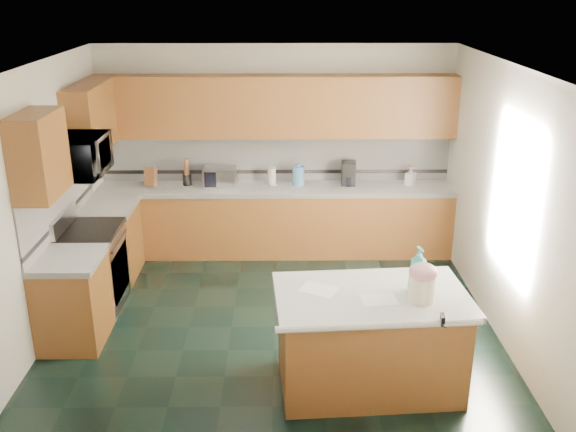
{
  "coord_description": "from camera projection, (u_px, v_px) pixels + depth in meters",
  "views": [
    {
      "loc": [
        0.09,
        -5.95,
        3.44
      ],
      "look_at": [
        0.15,
        0.35,
        1.12
      ],
      "focal_mm": 40.0,
      "sensor_mm": 36.0,
      "label": 1
    }
  ],
  "objects": [
    {
      "name": "wall_front",
      "position": [
        269.0,
        326.0,
        4.13
      ],
      "size": [
        4.6,
        0.04,
        2.7
      ],
      "primitive_type": "cube",
      "color": "silver",
      "rests_on": "ground"
    },
    {
      "name": "wall_back",
      "position": [
        275.0,
        148.0,
        8.48
      ],
      "size": [
        4.6,
        0.04,
        2.7
      ],
      "primitive_type": "cube",
      "color": "silver",
      "rests_on": "ground"
    },
    {
      "name": "back_accent_band",
      "position": [
        275.0,
        172.0,
        8.55
      ],
      "size": [
        4.6,
        0.01,
        0.05
      ],
      "primitive_type": "cube",
      "color": "black",
      "rests_on": "back_countertop"
    },
    {
      "name": "utensil_bundle",
      "position": [
        186.0,
        167.0,
        8.31
      ],
      "size": [
        0.07,
        0.07,
        0.21
      ],
      "primitive_type": "cylinder",
      "color": "#472814",
      "rests_on": "utensil_crock"
    },
    {
      "name": "paper_towel",
      "position": [
        272.0,
        176.0,
        8.38
      ],
      "size": [
        0.1,
        0.1,
        0.23
      ],
      "primitive_type": "cylinder",
      "color": "white",
      "rests_on": "back_countertop"
    },
    {
      "name": "left_backsplash",
      "position": [
        60.0,
        200.0,
        6.84
      ],
      "size": [
        0.02,
        2.3,
        0.63
      ],
      "primitive_type": "cube",
      "color": "silver",
      "rests_on": "wall_left"
    },
    {
      "name": "ceiling",
      "position": [
        272.0,
        67.0,
        5.83
      ],
      "size": [
        4.6,
        4.6,
        0.0
      ],
      "primitive_type": "plane",
      "color": "white",
      "rests_on": "ground"
    },
    {
      "name": "range_body",
      "position": [
        93.0,
        270.0,
        7.07
      ],
      "size": [
        0.6,
        0.76,
        0.88
      ],
      "primitive_type": "cube",
      "color": "#B7B7BC",
      "rests_on": "ground"
    },
    {
      "name": "back_backsplash",
      "position": [
        275.0,
        157.0,
        8.49
      ],
      "size": [
        4.6,
        0.02,
        0.63
      ],
      "primitive_type": "cube",
      "color": "silver",
      "rests_on": "back_countertop"
    },
    {
      "name": "left_upper_cab_rear",
      "position": [
        90.0,
        118.0,
        7.42
      ],
      "size": [
        0.33,
        1.09,
        0.78
      ],
      "primitive_type": "cube",
      "color": "#502F11",
      "rests_on": "wall_left"
    },
    {
      "name": "left_base_cab_front",
      "position": [
        73.0,
        302.0,
        6.38
      ],
      "size": [
        0.6,
        0.72,
        0.86
      ],
      "primitive_type": "cube",
      "color": "#502F11",
      "rests_on": "ground"
    },
    {
      "name": "toaster_oven_door",
      "position": [
        219.0,
        180.0,
        8.2
      ],
      "size": [
        0.38,
        0.01,
        0.2
      ],
      "primitive_type": "cube",
      "color": "black",
      "rests_on": "toaster_oven"
    },
    {
      "name": "soap_back_cap",
      "position": [
        411.0,
        166.0,
        8.3
      ],
      "size": [
        0.02,
        0.02,
        0.03
      ],
      "primitive_type": "cylinder",
      "color": "red",
      "rests_on": "soap_bottle_back"
    },
    {
      "name": "toaster_oven",
      "position": [
        220.0,
        177.0,
        8.33
      ],
      "size": [
        0.42,
        0.3,
        0.24
      ],
      "primitive_type": "cube",
      "rotation": [
        0.0,
        0.0,
        -0.03
      ],
      "color": "#B7B7BC",
      "rests_on": "back_countertop"
    },
    {
      "name": "island_top",
      "position": [
        372.0,
        297.0,
        5.5
      ],
      "size": [
        1.72,
        1.1,
        0.06
      ],
      "primitive_type": "cube",
      "rotation": [
        0.0,
        0.0,
        0.07
      ],
      "color": "white",
      "rests_on": "island_base"
    },
    {
      "name": "island_bullnose",
      "position": [
        380.0,
        326.0,
        5.04
      ],
      "size": [
        1.65,
        0.18,
        0.06
      ],
      "primitive_type": "cylinder",
      "rotation": [
        0.0,
        1.57,
        0.07
      ],
      "color": "white",
      "rests_on": "island_base"
    },
    {
      "name": "wall_left",
      "position": [
        37.0,
        207.0,
        6.28
      ],
      "size": [
        0.04,
        4.6,
        2.7
      ],
      "primitive_type": "cube",
      "color": "silver",
      "rests_on": "ground"
    },
    {
      "name": "paper_towel_base",
      "position": [
        272.0,
        184.0,
        8.42
      ],
      "size": [
        0.15,
        0.15,
        0.01
      ],
      "primitive_type": "cylinder",
      "color": "#B7B7BC",
      "rests_on": "back_countertop"
    },
    {
      "name": "left_counter_rear",
      "position": [
        107.0,
        207.0,
        7.65
      ],
      "size": [
        0.64,
        0.82,
        0.06
      ],
      "primitive_type": "cube",
      "color": "white",
      "rests_on": "left_base_cab_rear"
    },
    {
      "name": "water_jug",
      "position": [
        298.0,
        176.0,
        8.34
      ],
      "size": [
        0.16,
        0.16,
        0.26
      ],
      "primitive_type": "cylinder",
      "color": "#5088B3",
      "rests_on": "back_countertop"
    },
    {
      "name": "back_countertop",
      "position": [
        275.0,
        189.0,
        8.34
      ],
      "size": [
        4.6,
        0.64,
        0.06
      ],
      "primitive_type": "cube",
      "color": "white",
      "rests_on": "back_base_cab"
    },
    {
      "name": "water_jug_neck",
      "position": [
        298.0,
        165.0,
        8.29
      ],
      "size": [
        0.07,
        0.07,
        0.04
      ],
      "primitive_type": "cylinder",
      "color": "#5088B3",
      "rests_on": "water_jug"
    },
    {
      "name": "microwave",
      "position": [
        80.0,
        156.0,
        6.62
      ],
      "size": [
        0.5,
        0.73,
        0.41
      ],
      "primitive_type": "imported",
      "rotation": [
        0.0,
        0.0,
        1.57
      ],
      "color": "#B7B7BC",
      "rests_on": "wall_left"
    },
    {
      "name": "paper_sheet_b",
      "position": [
        319.0,
        289.0,
        5.56
      ],
      "size": [
        0.38,
        0.35,
        0.0
      ],
      "primitive_type": "cube",
      "rotation": [
        0.0,
        0.0,
        -0.49
      ],
      "color": "white",
      "rests_on": "island_top"
    },
    {
      "name": "treat_jar_knob_end_l",
      "position": [
        419.0,
        267.0,
        5.25
      ],
      "size": [
        0.04,
        0.04,
        0.04
      ],
      "primitive_type": "sphere",
      "color": "tan",
      "rests_on": "treat_jar_lid"
    },
    {
      "name": "treat_jar",
      "position": [
        422.0,
        289.0,
        5.32
      ],
      "size": [
        0.28,
        0.28,
        0.23
      ],
      "primitive_type": "cylinder",
      "rotation": [
        0.0,
        0.0,
        0.37
      ],
      "color": "#EEE1C5",
      "rests_on": "island_top"
    },
    {
      "name": "back_upper_cab",
      "position": [
        275.0,
        106.0,
        8.1
      ],
      "size": [
        4.6,
        0.33,
        0.78
      ],
      "primitive_type": "cube",
      "color": "#502F11",
      "rests_on": "wall_back"
    },
    {
      "name": "left_base_cab_rear",
      "position": [
        111.0,
        243.0,
        7.81
      ],
      "size": [
        0.6,
        0.82,
        0.86
      ],
      "primitive_type": "cube",
      "color": "#502F11",
      "rests_on": "ground"
    },
    {
      "name": "range_handle",
      "position": [
        119.0,
        241.0,
        6.95
      ],
      "size": [
        0.02,
        0.66,
        0.02
      ],
      "primitive_type": "cylinder",
      "rotation": [
        1.57,
        0.0,
        0.0
      ],
      "color": "#B7B7BC",
      "rests_on": "range_body"
    },
    {
      "name": "range_backguard",
      "position": [
        63.0,
        221.0,
        6.86
      ],
      "size": [
        0.06,
        0.76,
        0.18
      ],
      "primitive_type": "cube",
      "color": "#B7B7BC",
      "rests_on": "range_body"
    },
    {
      "name": "coffee_carafe",
      "position": [
        349.0,
        181.0,
        8.35
      ],
      "size": [
        0.13,
        0.13,
        0.13
      ],
      "primitive_type": "cylinder",
      "color": "black",
      "rests_on": "back_countertop"
    },
    {
      "name": "window_light_proxy",
      "position": [
        514.0,
        198.0,
        6.08
      ],
      "size": [
        0.02,
        1.4,
        1.1
      ],
      "primitive_type": "cube",
      "color": "white",
      "rests_on": "wall_right"
    },
    {
      "name": "soap_bottle_island",
      "position": [
        418.0,
        269.0,
        5.46
      ],
      "size": [
        0.18,
        0.18,
        0.41
      ],
      "primitive_type": "imported",
      "rotation": [
        0.0,
        0.0,
        0.18
      ],
      "color": "teal",
      "rests_on": "island_top"
    },
    {
      "name": "range_cooktop",
      "position": [
        89.0,
        231.0,
        6.91
      ],
      "size": [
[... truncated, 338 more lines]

